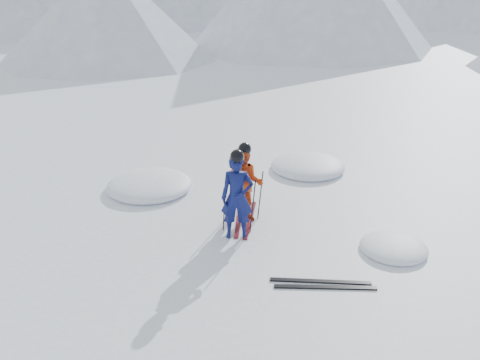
# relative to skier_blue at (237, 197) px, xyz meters

# --- Properties ---
(ground) EXTENTS (160.00, 160.00, 0.00)m
(ground) POSITION_rel_skier_blue_xyz_m (1.68, -0.23, -0.85)
(ground) COLOR white
(ground) RESTS_ON ground
(skier_blue) EXTENTS (0.70, 0.55, 1.71)m
(skier_blue) POSITION_rel_skier_blue_xyz_m (0.00, 0.00, 0.00)
(skier_blue) COLOR #0D1450
(skier_blue) RESTS_ON ground
(skier_red) EXTENTS (0.87, 0.73, 1.60)m
(skier_red) POSITION_rel_skier_blue_xyz_m (-0.04, 0.73, -0.05)
(skier_red) COLOR red
(skier_red) RESTS_ON ground
(pole_blue_left) EXTENTS (0.12, 0.08, 1.14)m
(pole_blue_left) POSITION_rel_skier_blue_xyz_m (-0.30, 0.15, -0.28)
(pole_blue_left) COLOR black
(pole_blue_left) RESTS_ON ground
(pole_blue_right) EXTENTS (0.12, 0.07, 1.14)m
(pole_blue_right) POSITION_rel_skier_blue_xyz_m (0.25, 0.25, -0.28)
(pole_blue_right) COLOR black
(pole_blue_right) RESTS_ON ground
(pole_red_left) EXTENTS (0.11, 0.09, 1.06)m
(pole_red_left) POSITION_rel_skier_blue_xyz_m (-0.34, 0.98, -0.32)
(pole_red_left) COLOR black
(pole_red_left) RESTS_ON ground
(pole_red_right) EXTENTS (0.11, 0.08, 1.06)m
(pole_red_right) POSITION_rel_skier_blue_xyz_m (0.26, 0.88, -0.32)
(pole_red_right) COLOR black
(pole_red_right) RESTS_ON ground
(ski_worn_left) EXTENTS (0.43, 1.68, 0.03)m
(ski_worn_left) POSITION_rel_skier_blue_xyz_m (-0.16, 0.73, -0.84)
(ski_worn_left) COLOR black
(ski_worn_left) RESTS_ON ground
(ski_worn_right) EXTENTS (0.31, 1.70, 0.03)m
(ski_worn_right) POSITION_rel_skier_blue_xyz_m (0.08, 0.73, -0.84)
(ski_worn_right) COLOR black
(ski_worn_right) RESTS_ON ground
(ski_loose_a) EXTENTS (1.69, 0.42, 0.03)m
(ski_loose_a) POSITION_rel_skier_blue_xyz_m (1.78, -1.15, -0.84)
(ski_loose_a) COLOR black
(ski_loose_a) RESTS_ON ground
(ski_loose_b) EXTENTS (1.68, 0.48, 0.03)m
(ski_loose_b) POSITION_rel_skier_blue_xyz_m (1.88, -1.30, -0.84)
(ski_loose_b) COLOR black
(ski_loose_b) RESTS_ON ground
(snow_lumps) EXTENTS (9.70, 7.52, 0.45)m
(snow_lumps) POSITION_rel_skier_blue_xyz_m (0.16, 1.91, -0.85)
(snow_lumps) COLOR white
(snow_lumps) RESTS_ON ground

